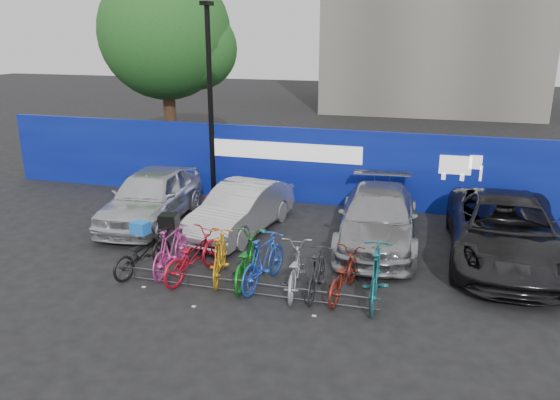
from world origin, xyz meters
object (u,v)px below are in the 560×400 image
at_px(bike_8, 343,274).
at_px(bike_9, 376,275).
at_px(car_1, 241,209).
at_px(tree, 171,36).
at_px(bike_4, 246,259).
at_px(car_0, 151,196).
at_px(bike_7, 317,273).
at_px(car_2, 378,218).
at_px(bike_2, 193,255).
at_px(bike_1, 171,249).
at_px(bike_5, 264,261).
at_px(bike_3, 220,256).
at_px(bike_0, 142,253).
at_px(bike_6, 294,269).
at_px(car_3, 506,231).
at_px(bike_rack, 245,287).
at_px(lamppost, 210,99).

xyz_separation_m(bike_8, bike_9, (0.67, -0.10, 0.13)).
bearing_deg(car_1, tree, 135.88).
bearing_deg(bike_4, bike_9, 169.82).
bearing_deg(car_0, bike_7, -35.28).
distance_m(bike_4, bike_8, 2.16).
distance_m(car_2, bike_9, 3.26).
bearing_deg(bike_2, bike_1, 0.18).
distance_m(car_0, bike_5, 5.31).
xyz_separation_m(car_1, bike_3, (0.56, -2.92, -0.12)).
height_order(car_0, bike_3, car_0).
distance_m(car_2, bike_4, 3.97).
xyz_separation_m(bike_7, bike_8, (0.53, 0.12, -0.02)).
bearing_deg(bike_0, bike_4, -160.88).
bearing_deg(car_1, bike_1, -94.52).
height_order(tree, car_2, tree).
distance_m(car_0, bike_6, 5.92).
height_order(car_1, bike_6, car_1).
distance_m(tree, bike_6, 13.60).
bearing_deg(tree, bike_8, -49.22).
bearing_deg(bike_4, bike_7, 166.69).
bearing_deg(bike_9, bike_1, -5.55).
relative_size(car_1, bike_6, 2.14).
height_order(car_1, car_2, car_2).
height_order(car_0, bike_5, car_0).
xyz_separation_m(car_1, bike_7, (2.77, -3.07, -0.17)).
relative_size(car_2, bike_8, 2.67).
bearing_deg(car_3, bike_7, -143.66).
relative_size(car_3, bike_7, 3.33).
xyz_separation_m(car_3, bike_6, (-4.41, -2.91, -0.27)).
xyz_separation_m(bike_1, bike_3, (1.23, -0.08, 0.00)).
distance_m(bike_4, bike_6, 1.14).
height_order(bike_rack, bike_1, bike_1).
bearing_deg(bike_8, bike_6, 11.97).
relative_size(bike_2, bike_5, 1.03).
relative_size(car_0, bike_2, 2.30).
distance_m(car_1, bike_6, 3.79).
distance_m(bike_2, bike_5, 1.65).
height_order(lamppost, car_2, lamppost).
bearing_deg(car_3, bike_2, -157.74).
xyz_separation_m(bike_7, bike_9, (1.20, 0.02, 0.11)).
bearing_deg(car_2, bike_1, -148.76).
height_order(car_1, bike_9, car_1).
distance_m(car_3, bike_1, 7.84).
bearing_deg(bike_9, bike_7, -2.08).
bearing_deg(lamppost, bike_9, -43.69).
bearing_deg(bike_3, bike_2, -8.30).
xyz_separation_m(bike_5, bike_7, (1.19, -0.10, -0.08)).
xyz_separation_m(car_1, bike_5, (1.59, -2.97, -0.09)).
relative_size(bike_0, bike_8, 0.98).
bearing_deg(car_2, car_1, 179.14).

